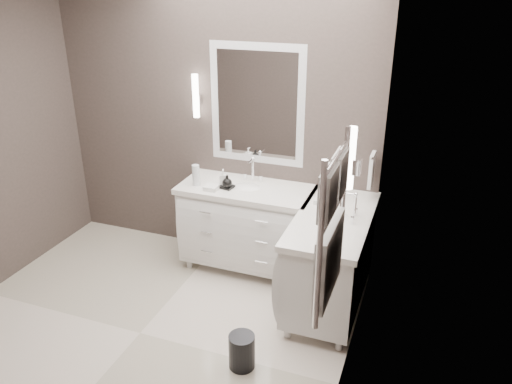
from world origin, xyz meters
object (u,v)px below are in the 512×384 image
(towel_ladder, at_px, (330,234))
(waste_bin, at_px, (242,351))
(vanity_back, at_px, (247,222))
(vanity_right, at_px, (331,256))

(towel_ladder, relative_size, waste_bin, 3.35)
(vanity_back, xyz_separation_m, vanity_right, (0.88, -0.33, 0.00))
(vanity_back, relative_size, waste_bin, 4.61)
(vanity_back, distance_m, waste_bin, 1.40)
(vanity_right, relative_size, waste_bin, 4.61)
(towel_ladder, distance_m, waste_bin, 1.46)
(vanity_back, height_order, towel_ladder, towel_ladder)
(towel_ladder, bearing_deg, vanity_back, 124.10)
(vanity_right, xyz_separation_m, towel_ladder, (0.23, -1.30, 0.91))
(waste_bin, bearing_deg, towel_ladder, -27.96)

